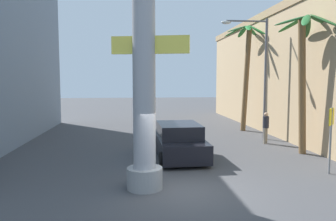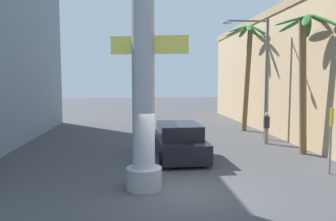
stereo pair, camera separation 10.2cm
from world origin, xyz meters
name	(u,v)px [view 1 (the left image)]	position (x,y,z in m)	size (l,w,h in m)	color
ground_plane	(158,137)	(0.00, 10.00, 0.00)	(92.99, 92.99, 0.00)	#424244
building_right	(313,72)	(11.25, 12.23, 4.10)	(8.01, 25.30, 8.18)	tan
neon_sign_pole	(144,61)	(-1.09, 0.41, 4.15)	(2.82, 1.17, 9.18)	#9E9EA3
street_lamp	(258,67)	(5.88, 8.78, 4.35)	(2.80, 0.28, 7.12)	#59595E
crossing_sign	(331,131)	(5.92, 1.42, 1.66)	(0.47, 0.47, 2.53)	slate
car_lead	(179,141)	(0.59, 4.71, 0.74)	(2.24, 4.85, 1.56)	black
palm_tree_mid_right	(246,62)	(6.31, 12.16, 4.82)	(3.18, 3.25, 7.38)	brown
palm_tree_near_right	(304,63)	(6.51, 4.68, 4.34)	(3.38, 3.11, 6.62)	brown
pedestrian_mid_right	(266,125)	(5.87, 7.43, 1.03)	(0.48, 0.48, 1.75)	gray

